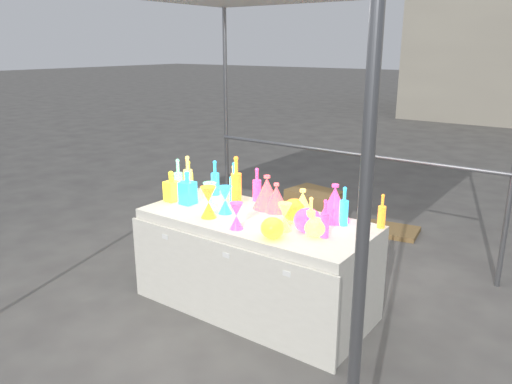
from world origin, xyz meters
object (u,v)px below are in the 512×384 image
Objects in this scene: display_table at (255,263)px; lampshade_0 at (267,192)px; hourglass_0 at (208,202)px; globe_0 at (272,229)px; bottle_0 at (189,177)px; decanter_0 at (171,186)px; cardboard_box_closed at (314,208)px.

lampshade_0 is at bearing 103.56° from display_table.
hourglass_0 reaches higher than display_table.
hourglass_0 is 0.64m from globe_0.
bottle_0 reaches higher than decanter_0.
bottle_0 reaches higher than display_table.
bottle_0 is 1.13× the size of decanter_0.
decanter_0 is 1.59× the size of globe_0.
display_table is 11.26× the size of globe_0.
display_table is at bearing -55.99° from lampshade_0.
decanter_0 reaches higher than globe_0.
decanter_0 is 0.54m from hourglass_0.
display_table is 6.26× the size of bottle_0.
decanter_0 is (-0.27, -1.98, 0.67)m from cardboard_box_closed.
bottle_0 is at bearing 167.92° from display_table.
bottle_0 is at bearing -155.56° from lampshade_0.
decanter_0 is at bearing -81.35° from bottle_0.
decanter_0 reaches higher than cardboard_box_closed.
cardboard_box_closed is 2.43m from globe_0.
lampshade_0 is at bearing 27.72° from decanter_0.
hourglass_0 is at bearing -73.97° from cardboard_box_closed.
display_table is 0.96m from decanter_0.
bottle_0 is 0.25m from decanter_0.
hourglass_0 is at bearing 173.30° from globe_0.
cardboard_box_closed is 3.52× the size of globe_0.
lampshade_0 reaches higher than globe_0.
decanter_0 is 0.81m from lampshade_0.
bottle_0 is 1.22× the size of hourglass_0.
globe_0 reaches higher than display_table.
hourglass_0 is at bearing -145.22° from display_table.
decanter_0 is at bearing 165.67° from hourglass_0.
display_table is 0.62m from globe_0.
globe_0 is (1.15, -0.21, -0.06)m from decanter_0.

